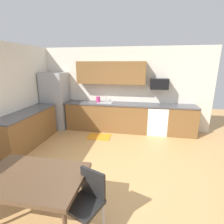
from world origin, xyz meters
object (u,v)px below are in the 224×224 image
(dining_table, at_px, (32,179))
(chair_near_table, at_px, (88,198))
(oven_range, at_px, (157,120))
(microwave, at_px, (159,84))
(kettle, at_px, (98,100))
(refrigerator, at_px, (56,101))

(dining_table, bearing_deg, chair_near_table, -1.48)
(oven_range, bearing_deg, microwave, 90.00)
(microwave, xyz_separation_m, chair_near_table, (-1.11, -3.76, -1.07))
(kettle, bearing_deg, chair_near_table, -77.37)
(oven_range, height_order, chair_near_table, oven_range)
(refrigerator, distance_m, oven_range, 3.44)
(dining_table, bearing_deg, kettle, 90.72)
(microwave, height_order, kettle, microwave)
(refrigerator, xyz_separation_m, chair_near_table, (2.30, -3.58, -0.44))
(dining_table, bearing_deg, microwave, 63.17)
(dining_table, xyz_separation_m, kettle, (-0.05, 3.69, 0.36))
(microwave, relative_size, chair_near_table, 0.64)
(refrigerator, height_order, oven_range, refrigerator)
(chair_near_table, height_order, kettle, kettle)
(chair_near_table, bearing_deg, oven_range, 73.18)
(microwave, relative_size, dining_table, 0.39)
(oven_range, xyz_separation_m, kettle, (-1.94, 0.05, 0.56))
(oven_range, bearing_deg, chair_near_table, -106.82)
(refrigerator, relative_size, dining_table, 1.36)
(microwave, relative_size, kettle, 2.70)
(dining_table, bearing_deg, oven_range, 62.54)
(refrigerator, height_order, microwave, refrigerator)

